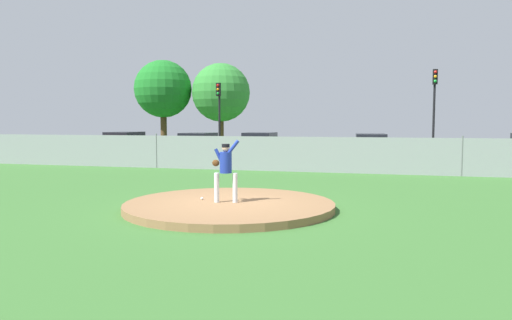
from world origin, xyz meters
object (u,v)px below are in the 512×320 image
Objects in this scene: traffic_light_far at (434,99)px; baseball at (202,198)px; pitcher_youth at (225,166)px; traffic_cone_orange at (296,156)px; parked_car_white at (370,150)px; parked_car_red at (125,146)px; traffic_light_near at (219,106)px; parked_car_slate at (260,148)px; parked_car_charcoal at (198,147)px.

baseball is at bearing -112.43° from traffic_light_far.
traffic_cone_orange is (-1.21, 17.01, -0.90)m from pitcher_youth.
baseball is 15.35m from parked_car_white.
traffic_light_near is at bearing 40.19° from parked_car_red.
parked_car_red is 19.36m from traffic_light_far.
parked_car_slate is 7.51× the size of traffic_cone_orange.
traffic_cone_orange reaches higher than baseball.
traffic_light_far is at bearing 22.33° from parked_car_slate.
traffic_light_near is 13.89m from traffic_light_far.
baseball is at bearing -71.87° from traffic_light_near.
traffic_light_far reaches higher than parked_car_slate.
baseball is 0.13× the size of traffic_cone_orange.
parked_car_slate is at bearing -157.67° from traffic_light_far.
traffic_light_far is (3.59, 3.84, 2.90)m from parked_car_white.
baseball is 0.02× the size of parked_car_white.
parked_car_red is (-11.84, 15.03, -0.35)m from pitcher_youth.
parked_car_charcoal is 5.04m from parked_car_red.
parked_car_charcoal reaches higher than traffic_cone_orange.
parked_car_charcoal is 0.93× the size of parked_car_red.
parked_car_slate is 3.88m from parked_car_charcoal.
parked_car_slate is at bearing -127.72° from traffic_cone_orange.
parked_car_white is at bearing -0.10° from parked_car_red.
pitcher_youth is at bearing -70.02° from traffic_light_near.
parked_car_charcoal is 7.44× the size of traffic_cone_orange.
parked_car_red reaches higher than traffic_cone_orange.
pitcher_youth is 17.08m from traffic_cone_orange.
traffic_light_near is (-10.29, 4.15, 2.59)m from parked_car_white.
parked_car_charcoal is at bearing -164.04° from traffic_light_far.
traffic_cone_orange is at bearing 20.51° from parked_car_charcoal.
traffic_cone_orange is at bearing 91.50° from baseball.
traffic_light_far is (13.88, -0.31, 0.31)m from traffic_light_near.
baseball is 20.45m from traffic_light_far.
parked_car_charcoal is 10.12m from parked_car_white.
traffic_light_far is (9.84, 4.04, 2.89)m from parked_car_slate.
parked_car_charcoal is at bearing -1.26° from parked_car_red.
parked_car_red reaches higher than parked_car_white.
parked_car_slate is at bearing -178.15° from parked_car_white.
parked_car_red is at bearing 178.53° from parked_car_slate.
traffic_light_far is (6.92, 18.85, 2.55)m from pitcher_youth.
traffic_light_near is at bearing 159.61° from traffic_cone_orange.
traffic_light_near is at bearing 178.74° from traffic_light_far.
parked_car_white is 15.16m from parked_car_red.
pitcher_youth is 0.34× the size of traffic_light_near.
baseball is at bearing 163.73° from pitcher_youth.
parked_car_red is (-8.92, 0.23, -0.01)m from parked_car_slate.
traffic_light_near reaches higher than traffic_cone_orange.
baseball is 18.50m from parked_car_red.
parked_car_slate is at bearing 101.14° from pitcher_youth.
pitcher_youth is 0.41× the size of parked_car_charcoal.
parked_car_white is at bearing 77.50° from pitcher_youth.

